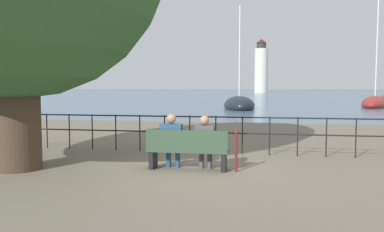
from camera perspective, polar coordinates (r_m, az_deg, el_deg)
ground_plane at (r=8.46m, az=-0.62°, el=-8.13°), size 1000.00×1000.00×0.00m
harbor_water at (r=169.78m, az=9.88°, el=3.57°), size 600.00×300.00×0.01m
park_bench at (r=8.31m, az=-0.70°, el=-5.30°), size 1.81×0.45×0.90m
seated_person_left at (r=8.43m, az=-3.12°, el=-3.44°), size 0.48×0.35×1.24m
seated_person_right at (r=8.29m, az=1.95°, el=-3.69°), size 0.42×0.35×1.21m
promenade_railing at (r=10.44m, az=1.64°, el=-1.90°), size 11.04×0.04×1.05m
closed_umbrella at (r=8.17m, az=6.75°, el=-4.74°), size 0.09×0.09×0.97m
sailboat_0 at (r=32.62m, az=7.20°, el=1.66°), size 3.36×5.97×9.35m
sailboat_2 at (r=40.53m, az=26.10°, el=1.75°), size 5.07×8.73×12.37m
harbor_lighthouse at (r=146.96m, az=10.50°, el=7.21°), size 5.04×5.04×20.63m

